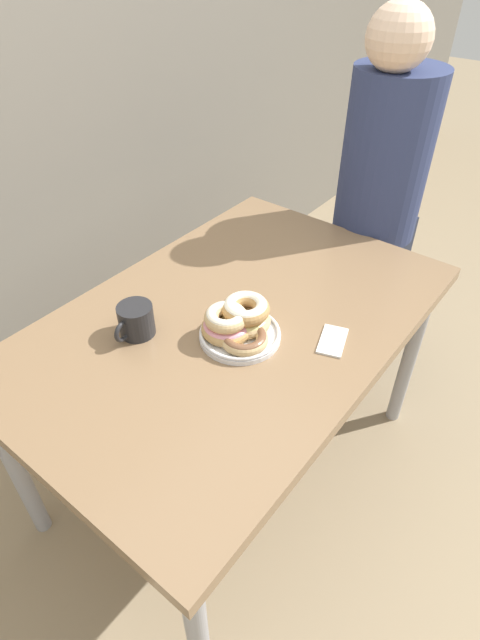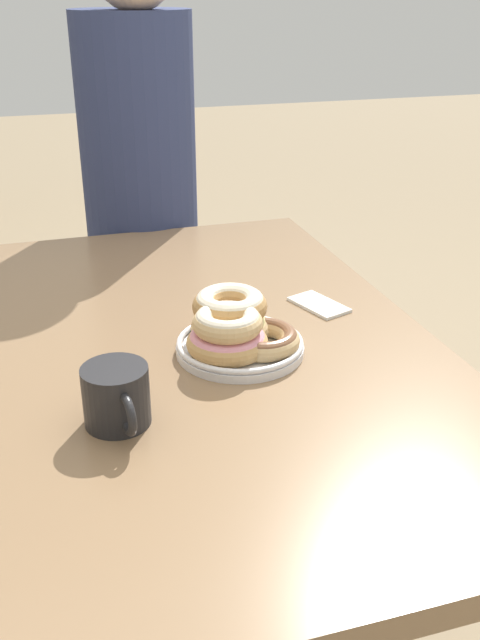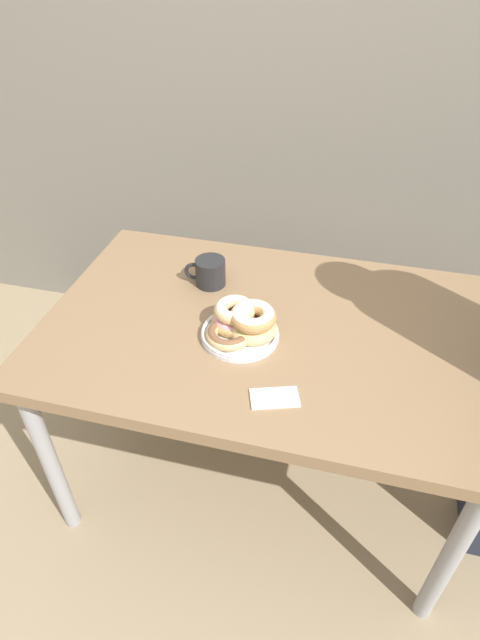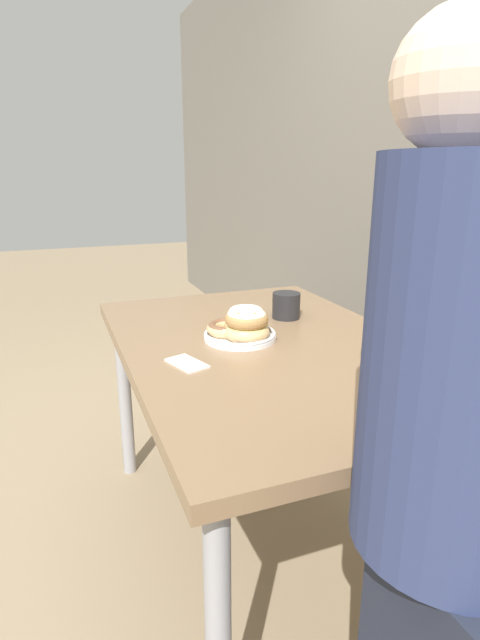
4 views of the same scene
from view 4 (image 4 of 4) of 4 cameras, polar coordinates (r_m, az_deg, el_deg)
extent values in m
plane|color=#937F60|center=(1.76, -6.05, -25.90)|extent=(14.00, 14.00, 0.00)
cube|color=#846647|center=(1.47, 3.30, -3.31)|extent=(1.27, 0.83, 0.04)
cylinder|color=#99999E|center=(2.03, -13.01, -8.58)|extent=(0.05, 0.05, 0.66)
cylinder|color=#99999E|center=(2.22, 5.44, -5.92)|extent=(0.05, 0.05, 0.66)
cylinder|color=white|center=(1.49, 0.00, -1.96)|extent=(0.22, 0.22, 0.01)
torus|color=white|center=(1.48, 0.00, -1.52)|extent=(0.21, 0.21, 0.01)
torus|color=#D6B27A|center=(1.45, 0.76, -1.39)|extent=(0.19, 0.19, 0.04)
torus|color=#E0D17F|center=(1.45, 0.76, -1.15)|extent=(0.18, 0.18, 0.03)
torus|color=tan|center=(1.51, 0.71, -0.70)|extent=(0.17, 0.17, 0.04)
torus|color=pink|center=(1.50, 0.71, -0.47)|extent=(0.16, 0.16, 0.03)
torus|color=#D6B27A|center=(1.49, -1.47, -0.99)|extent=(0.16, 0.16, 0.03)
torus|color=brown|center=(1.49, -1.47, -0.78)|extent=(0.15, 0.15, 0.03)
torus|color=#B2844C|center=(1.44, 0.77, 0.11)|extent=(0.18, 0.18, 0.04)
torus|color=silver|center=(1.44, 0.77, 0.40)|extent=(0.17, 0.17, 0.03)
torus|color=#D6B27A|center=(1.50, 0.69, 0.66)|extent=(0.14, 0.14, 0.04)
torus|color=silver|center=(1.49, 0.69, 0.90)|extent=(0.13, 0.13, 0.03)
cylinder|color=#232326|center=(1.70, 5.31, 1.66)|extent=(0.09, 0.09, 0.09)
cylinder|color=#382114|center=(1.69, 5.34, 2.90)|extent=(0.08, 0.08, 0.00)
torus|color=#232326|center=(1.74, 4.33, 2.07)|extent=(0.06, 0.02, 0.06)
cylinder|color=navy|center=(0.76, 24.91, -4.80)|extent=(0.30, 0.30, 0.56)
sphere|color=beige|center=(0.77, 24.26, 23.70)|extent=(0.19, 0.19, 0.19)
cube|color=white|center=(1.31, -6.22, -4.96)|extent=(0.13, 0.10, 0.01)
camera|label=1|loc=(2.13, -26.30, 25.83)|focal=28.00mm
camera|label=2|loc=(2.47, -1.88, 18.64)|focal=40.00mm
camera|label=3|loc=(1.24, -52.76, 30.70)|focal=28.00mm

